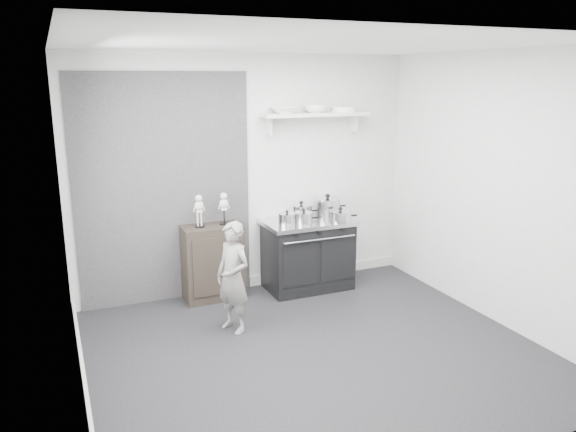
# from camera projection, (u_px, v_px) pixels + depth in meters

# --- Properties ---
(ground) EXTENTS (4.00, 4.00, 0.00)m
(ground) POSITION_uv_depth(u_px,v_px,m) (315.00, 351.00, 5.14)
(ground) COLOR black
(ground) RESTS_ON ground
(room_shell) EXTENTS (4.02, 3.62, 2.71)m
(room_shell) POSITION_uv_depth(u_px,v_px,m) (300.00, 173.00, 4.84)
(room_shell) COLOR beige
(room_shell) RESTS_ON ground
(wall_shelf) EXTENTS (1.30, 0.26, 0.24)m
(wall_shelf) POSITION_uv_depth(u_px,v_px,m) (316.00, 115.00, 6.45)
(wall_shelf) COLOR silver
(wall_shelf) RESTS_ON room_shell
(stove) EXTENTS (1.03, 0.64, 0.83)m
(stove) POSITION_uv_depth(u_px,v_px,m) (308.00, 254.00, 6.59)
(stove) COLOR black
(stove) RESTS_ON ground
(side_cabinet) EXTENTS (0.65, 0.38, 0.85)m
(side_cabinet) POSITION_uv_depth(u_px,v_px,m) (213.00, 262.00, 6.28)
(side_cabinet) COLOR black
(side_cabinet) RESTS_ON ground
(child) EXTENTS (0.41, 0.48, 1.10)m
(child) POSITION_uv_depth(u_px,v_px,m) (233.00, 277.00, 5.44)
(child) COLOR slate
(child) RESTS_ON ground
(pot_front_left) EXTENTS (0.29, 0.20, 0.17)m
(pot_front_left) POSITION_uv_depth(u_px,v_px,m) (287.00, 219.00, 6.27)
(pot_front_left) COLOR silver
(pot_front_left) RESTS_ON stove
(pot_back_left) EXTENTS (0.35, 0.26, 0.21)m
(pot_back_left) POSITION_uv_depth(u_px,v_px,m) (301.00, 211.00, 6.57)
(pot_back_left) COLOR silver
(pot_back_left) RESTS_ON stove
(pot_back_right) EXTENTS (0.40, 0.31, 0.26)m
(pot_back_right) POSITION_uv_depth(u_px,v_px,m) (327.00, 207.00, 6.70)
(pot_back_right) COLOR silver
(pot_back_right) RESTS_ON stove
(pot_front_right) EXTENTS (0.35, 0.26, 0.17)m
(pot_front_right) POSITION_uv_depth(u_px,v_px,m) (340.00, 216.00, 6.41)
(pot_front_right) COLOR silver
(pot_front_right) RESTS_ON stove
(pot_front_center) EXTENTS (0.29, 0.20, 0.18)m
(pot_front_center) POSITION_uv_depth(u_px,v_px,m) (304.00, 218.00, 6.29)
(pot_front_center) COLOR silver
(pot_front_center) RESTS_ON stove
(skeleton_full) EXTENTS (0.12, 0.07, 0.41)m
(skeleton_full) POSITION_uv_depth(u_px,v_px,m) (199.00, 209.00, 6.08)
(skeleton_full) COLOR beige
(skeleton_full) RESTS_ON side_cabinet
(skeleton_torso) EXTENTS (0.12, 0.07, 0.41)m
(skeleton_torso) POSITION_uv_depth(u_px,v_px,m) (224.00, 206.00, 6.19)
(skeleton_torso) COLOR beige
(skeleton_torso) RESTS_ON side_cabinet
(bowl_large) EXTENTS (0.30, 0.30, 0.07)m
(bowl_large) POSITION_uv_depth(u_px,v_px,m) (285.00, 110.00, 6.28)
(bowl_large) COLOR white
(bowl_large) RESTS_ON wall_shelf
(bowl_small) EXTENTS (0.27, 0.27, 0.08)m
(bowl_small) POSITION_uv_depth(u_px,v_px,m) (316.00, 109.00, 6.43)
(bowl_small) COLOR white
(bowl_small) RESTS_ON wall_shelf
(plate_stack) EXTENTS (0.27, 0.27, 0.06)m
(plate_stack) POSITION_uv_depth(u_px,v_px,m) (344.00, 109.00, 6.57)
(plate_stack) COLOR white
(plate_stack) RESTS_ON wall_shelf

